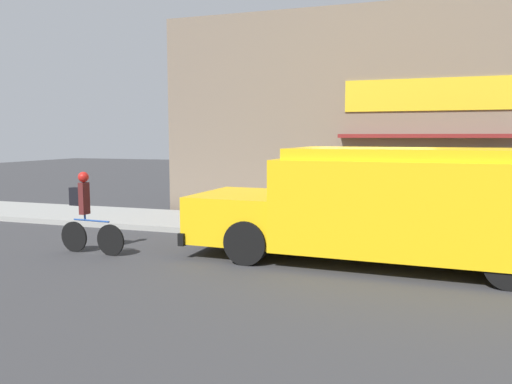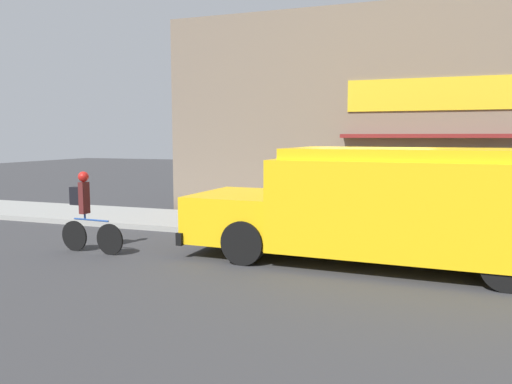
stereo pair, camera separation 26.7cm
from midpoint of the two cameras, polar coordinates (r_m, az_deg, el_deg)
ground_plane at (r=10.98m, az=13.40°, el=-6.09°), size 70.00×70.00×0.00m
sidewalk at (r=12.23m, az=14.09°, el=-4.51°), size 28.00×2.60×0.14m
storefront at (r=13.71m, az=15.26°, el=8.48°), size 12.59×0.73×5.80m
school_bus at (r=9.42m, az=16.45°, el=-1.37°), size 7.10×2.99×2.12m
cyclist at (r=10.55m, az=-18.16°, el=-2.26°), size 1.52×0.21×1.64m
trash_bin at (r=12.32m, az=21.65°, el=-2.49°), size 0.63×0.63×0.79m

